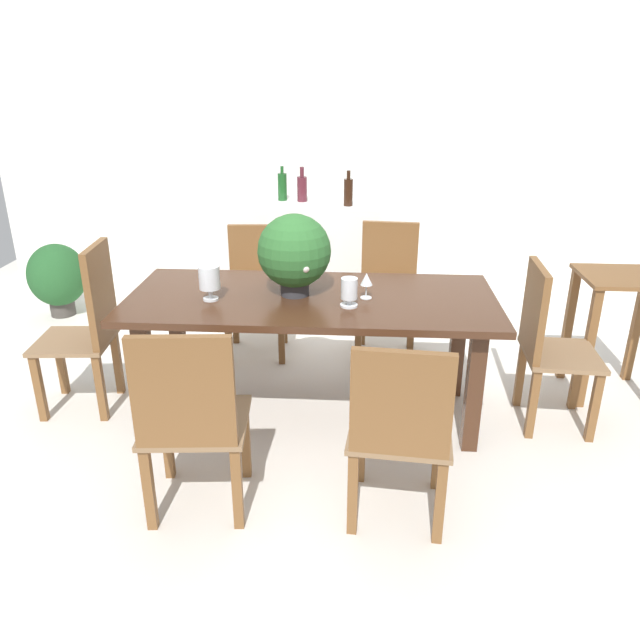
{
  "coord_description": "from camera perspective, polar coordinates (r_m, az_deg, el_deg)",
  "views": [
    {
      "loc": [
        0.26,
        -3.16,
        1.92
      ],
      "look_at": [
        0.05,
        0.03,
        0.61
      ],
      "focal_mm": 34.11,
      "sensor_mm": 36.0,
      "label": 1
    }
  ],
  "objects": [
    {
      "name": "potted_plant_floor",
      "position": [
        5.53,
        -23.4,
        3.76
      ],
      "size": [
        0.47,
        0.47,
        0.62
      ],
      "color": "#423D38",
      "rests_on": "ground"
    },
    {
      "name": "wine_bottle_amber",
      "position": [
        4.89,
        2.67,
        11.95
      ],
      "size": [
        0.07,
        0.07,
        0.27
      ],
      "color": "black",
      "rests_on": "kitchen_counter"
    },
    {
      "name": "chair_foot_end",
      "position": [
        3.65,
        20.47,
        -1.73
      ],
      "size": [
        0.42,
        0.46,
        0.96
      ],
      "rotation": [
        0.0,
        0.0,
        1.52
      ],
      "color": "brown",
      "rests_on": "ground"
    },
    {
      "name": "wine_bottle_dark",
      "position": [
        5.06,
        -1.7,
        12.28
      ],
      "size": [
        0.08,
        0.08,
        0.28
      ],
      "color": "#511E28",
      "rests_on": "kitchen_counter"
    },
    {
      "name": "ground_plane",
      "position": [
        3.71,
        -0.79,
        -9.01
      ],
      "size": [
        7.04,
        7.04,
        0.0
      ],
      "primitive_type": "plane",
      "color": "silver"
    },
    {
      "name": "crystal_vase_center_near",
      "position": [
        3.23,
        2.75,
        2.78
      ],
      "size": [
        0.09,
        0.09,
        0.16
      ],
      "color": "silver",
      "rests_on": "dining_table"
    },
    {
      "name": "chair_near_left",
      "position": [
        2.74,
        -12.03,
        -8.84
      ],
      "size": [
        0.5,
        0.49,
        0.96
      ],
      "rotation": [
        0.0,
        0.0,
        3.22
      ],
      "color": "brown",
      "rests_on": "ground"
    },
    {
      "name": "chair_head_end",
      "position": [
        3.82,
        -20.85,
        -0.32
      ],
      "size": [
        0.46,
        0.44,
        1.02
      ],
      "rotation": [
        0.0,
        0.0,
        -1.49
      ],
      "color": "brown",
      "rests_on": "ground"
    },
    {
      "name": "crystal_vase_left",
      "position": [
        3.37,
        -10.34,
        3.84
      ],
      "size": [
        0.12,
        0.12,
        0.19
      ],
      "color": "silver",
      "rests_on": "dining_table"
    },
    {
      "name": "chair_far_right",
      "position": [
        4.37,
        6.39,
        3.37
      ],
      "size": [
        0.47,
        0.48,
        0.95
      ],
      "rotation": [
        0.0,
        0.0,
        -0.08
      ],
      "color": "brown",
      "rests_on": "ground"
    },
    {
      "name": "dining_table",
      "position": [
        3.45,
        -0.8,
        0.67
      ],
      "size": [
        2.06,
        0.9,
        0.76
      ],
      "color": "#422616",
      "rests_on": "ground"
    },
    {
      "name": "chair_far_left",
      "position": [
        4.42,
        -5.93,
        3.47
      ],
      "size": [
        0.47,
        0.46,
        0.91
      ],
      "rotation": [
        0.0,
        0.0,
        0.07
      ],
      "color": "brown",
      "rests_on": "ground"
    },
    {
      "name": "flower_centerpiece",
      "position": [
        3.36,
        -2.44,
        6.37
      ],
      "size": [
        0.41,
        0.41,
        0.46
      ],
      "color": "#333338",
      "rests_on": "dining_table"
    },
    {
      "name": "side_table",
      "position": [
        4.16,
        26.19,
        0.72
      ],
      "size": [
        0.51,
        0.47,
        0.79
      ],
      "color": "brown",
      "rests_on": "ground"
    },
    {
      "name": "kitchen_counter",
      "position": [
        5.21,
        -2.61,
        6.01
      ],
      "size": [
        1.49,
        0.65,
        0.94
      ],
      "primitive_type": "cube",
      "color": "white",
      "rests_on": "ground"
    },
    {
      "name": "back_wall",
      "position": [
        5.8,
        1.25,
        16.07
      ],
      "size": [
        6.4,
        0.1,
        2.6
      ],
      "primitive_type": "cube",
      "color": "white",
      "rests_on": "ground"
    },
    {
      "name": "chair_near_right",
      "position": [
        2.67,
        7.52,
        -9.91
      ],
      "size": [
        0.49,
        0.49,
        0.92
      ],
      "rotation": [
        0.0,
        0.0,
        3.05
      ],
      "color": "brown",
      "rests_on": "ground"
    },
    {
      "name": "wine_bottle_clear",
      "position": [
        5.11,
        -3.55,
        12.41
      ],
      "size": [
        0.07,
        0.07,
        0.28
      ],
      "color": "#194C1E",
      "rests_on": "kitchen_counter"
    },
    {
      "name": "wine_glass",
      "position": [
        3.35,
        4.38,
        3.73
      ],
      "size": [
        0.07,
        0.07,
        0.15
      ],
      "color": "silver",
      "rests_on": "dining_table"
    }
  ]
}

